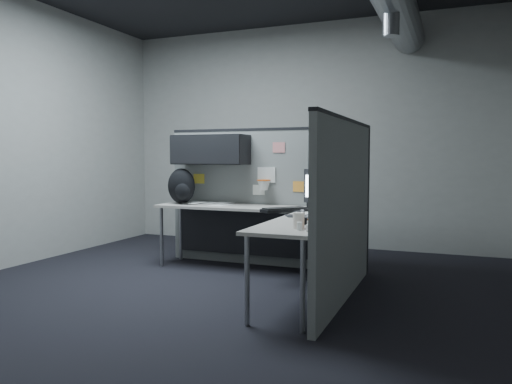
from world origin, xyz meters
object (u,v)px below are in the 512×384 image
at_px(monitor, 329,188).
at_px(keyboard, 285,210).
at_px(backpack, 182,186).
at_px(desk, 265,221).
at_px(phone, 309,219).

bearing_deg(monitor, keyboard, -150.51).
height_order(monitor, keyboard, monitor).
xyz_separation_m(keyboard, backpack, (-1.43, 0.38, 0.19)).
xyz_separation_m(desk, backpack, (-1.18, 0.28, 0.32)).
relative_size(keyboard, phone, 1.81).
bearing_deg(keyboard, backpack, 161.96).
xyz_separation_m(monitor, keyboard, (-0.36, -0.41, -0.20)).
height_order(keyboard, backpack, backpack).
xyz_separation_m(desk, phone, (0.73, -0.88, 0.16)).
bearing_deg(keyboard, desk, 155.24).
relative_size(desk, keyboard, 4.81).
xyz_separation_m(desk, keyboard, (0.25, -0.10, 0.14)).
relative_size(monitor, keyboard, 1.05).
height_order(desk, backpack, backpack).
bearing_deg(phone, backpack, 146.32).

